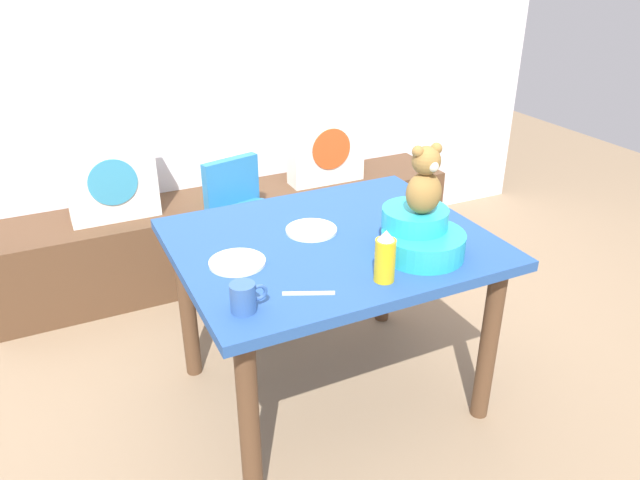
% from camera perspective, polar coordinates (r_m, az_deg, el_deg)
% --- Properties ---
extents(ground_plane, '(8.00, 8.00, 0.00)m').
position_cam_1_polar(ground_plane, '(2.73, 0.94, -13.93)').
color(ground_plane, '#8C7256').
extents(back_wall, '(4.40, 0.10, 2.60)m').
position_cam_1_polar(back_wall, '(3.51, -10.52, 18.42)').
color(back_wall, silver).
rests_on(back_wall, ground_plane).
extents(window_bench, '(2.60, 0.44, 0.46)m').
position_cam_1_polar(window_bench, '(3.57, -7.91, 0.70)').
color(window_bench, brown).
rests_on(window_bench, ground_plane).
extents(pillow_floral_left, '(0.44, 0.15, 0.44)m').
position_cam_1_polar(pillow_floral_left, '(3.26, -19.00, 5.52)').
color(pillow_floral_left, white).
rests_on(pillow_floral_left, window_bench).
extents(pillow_floral_right, '(0.44, 0.15, 0.44)m').
position_cam_1_polar(pillow_floral_right, '(3.58, 0.55, 8.81)').
color(pillow_floral_right, white).
rests_on(pillow_floral_right, window_bench).
extents(book_stack, '(0.20, 0.14, 0.07)m').
position_cam_1_polar(book_stack, '(3.46, -8.72, 4.56)').
color(book_stack, '#52C37A').
rests_on(book_stack, window_bench).
extents(dining_table, '(1.17, 0.96, 0.74)m').
position_cam_1_polar(dining_table, '(2.37, 1.05, -2.20)').
color(dining_table, '#264C8C').
rests_on(dining_table, ground_plane).
extents(highchair, '(0.40, 0.51, 0.79)m').
position_cam_1_polar(highchair, '(3.05, -6.86, 2.15)').
color(highchair, '#2672B2').
rests_on(highchair, ground_plane).
extents(infant_seat_teal, '(0.30, 0.33, 0.16)m').
position_cam_1_polar(infant_seat_teal, '(2.21, 9.35, 0.44)').
color(infant_seat_teal, '#25ABC0').
rests_on(infant_seat_teal, dining_table).
extents(teddy_bear, '(0.13, 0.12, 0.25)m').
position_cam_1_polar(teddy_bear, '(2.13, 9.77, 5.42)').
color(teddy_bear, olive).
rests_on(teddy_bear, infant_seat_teal).
extents(ketchup_bottle, '(0.07, 0.07, 0.18)m').
position_cam_1_polar(ketchup_bottle, '(2.01, 6.10, -1.61)').
color(ketchup_bottle, gold).
rests_on(ketchup_bottle, dining_table).
extents(coffee_mug, '(0.12, 0.08, 0.09)m').
position_cam_1_polar(coffee_mug, '(1.88, -7.13, -5.34)').
color(coffee_mug, '#335999').
rests_on(coffee_mug, dining_table).
extents(dinner_plate_near, '(0.20, 0.20, 0.01)m').
position_cam_1_polar(dinner_plate_near, '(2.16, -7.75, -2.08)').
color(dinner_plate_near, white).
rests_on(dinner_plate_near, dining_table).
extents(dinner_plate_far, '(0.20, 0.20, 0.01)m').
position_cam_1_polar(dinner_plate_far, '(2.37, -0.82, 0.94)').
color(dinner_plate_far, white).
rests_on(dinner_plate_far, dining_table).
extents(table_fork, '(0.16, 0.08, 0.01)m').
position_cam_1_polar(table_fork, '(1.97, -1.07, -5.01)').
color(table_fork, silver).
rests_on(table_fork, dining_table).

